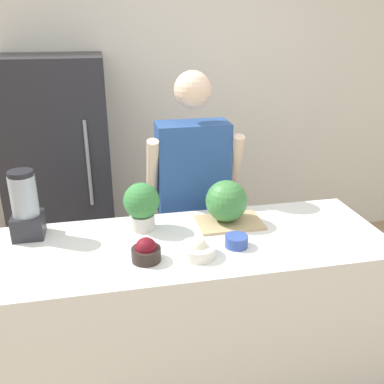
% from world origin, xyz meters
% --- Properties ---
extents(wall_back, '(8.00, 0.06, 2.60)m').
position_xyz_m(wall_back, '(0.00, 2.04, 1.30)').
color(wall_back, white).
rests_on(wall_back, ground_plane).
extents(counter_island, '(1.96, 0.71, 0.91)m').
position_xyz_m(counter_island, '(0.00, 0.35, 0.45)').
color(counter_island, white).
rests_on(counter_island, ground_plane).
extents(refrigerator, '(0.74, 0.65, 1.71)m').
position_xyz_m(refrigerator, '(-0.74, 1.67, 0.85)').
color(refrigerator, '#232328').
rests_on(refrigerator, ground_plane).
extents(person, '(0.58, 0.27, 1.67)m').
position_xyz_m(person, '(0.12, 0.95, 0.85)').
color(person, '#4C608C').
rests_on(person, ground_plane).
extents(cutting_board, '(0.35, 0.23, 0.01)m').
position_xyz_m(cutting_board, '(0.23, 0.51, 0.91)').
color(cutting_board, tan).
rests_on(cutting_board, counter_island).
extents(watermelon, '(0.22, 0.22, 0.22)m').
position_xyz_m(watermelon, '(0.22, 0.52, 1.03)').
color(watermelon, '#3D7F3D').
rests_on(watermelon, cutting_board).
extents(bowl_cherries, '(0.14, 0.14, 0.11)m').
position_xyz_m(bowl_cherries, '(-0.25, 0.22, 0.95)').
color(bowl_cherries, '#2D231E').
rests_on(bowl_cherries, counter_island).
extents(bowl_cream, '(0.17, 0.17, 0.09)m').
position_xyz_m(bowl_cream, '(-0.01, 0.21, 0.94)').
color(bowl_cream, white).
rests_on(bowl_cream, counter_island).
extents(bowl_small_blue, '(0.11, 0.11, 0.06)m').
position_xyz_m(bowl_small_blue, '(0.19, 0.26, 0.93)').
color(bowl_small_blue, '#334C9E').
rests_on(bowl_small_blue, counter_island).
extents(blender, '(0.15, 0.15, 0.35)m').
position_xyz_m(blender, '(-0.81, 0.57, 1.07)').
color(blender, '#28282D').
rests_on(blender, counter_island).
extents(potted_plant, '(0.19, 0.19, 0.25)m').
position_xyz_m(potted_plant, '(-0.23, 0.54, 1.05)').
color(potted_plant, beige).
rests_on(potted_plant, counter_island).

